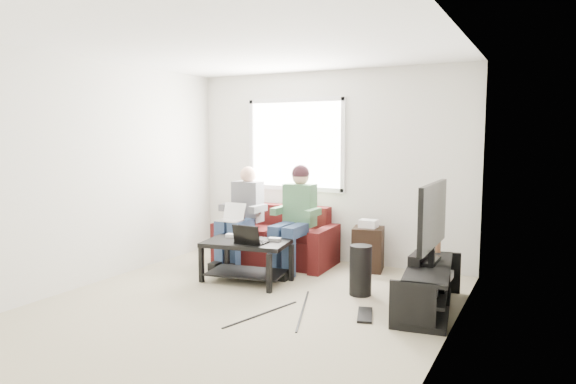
{
  "coord_description": "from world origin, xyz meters",
  "views": [
    {
      "loc": [
        2.73,
        -4.25,
        1.73
      ],
      "look_at": [
        0.23,
        0.6,
        1.13
      ],
      "focal_mm": 32.0,
      "sensor_mm": 36.0,
      "label": 1
    }
  ],
  "objects_px": {
    "tv": "(432,218)",
    "end_table": "(368,248)",
    "coffee_table": "(246,252)",
    "subwoofer": "(361,270)",
    "tv_stand": "(428,290)",
    "sofa": "(277,241)"
  },
  "relations": [
    {
      "from": "coffee_table",
      "to": "sofa",
      "type": "bearing_deg",
      "value": 97.85
    },
    {
      "from": "coffee_table",
      "to": "tv",
      "type": "relative_size",
      "value": 0.97
    },
    {
      "from": "tv_stand",
      "to": "subwoofer",
      "type": "distance_m",
      "value": 0.78
    },
    {
      "from": "tv_stand",
      "to": "tv",
      "type": "xyz_separation_m",
      "value": [
        -0.0,
        0.1,
        0.71
      ]
    },
    {
      "from": "tv_stand",
      "to": "coffee_table",
      "type": "bearing_deg",
      "value": 179.78
    },
    {
      "from": "sofa",
      "to": "coffee_table",
      "type": "height_order",
      "value": "sofa"
    },
    {
      "from": "end_table",
      "to": "tv_stand",
      "type": "bearing_deg",
      "value": -48.81
    },
    {
      "from": "coffee_table",
      "to": "tv",
      "type": "bearing_deg",
      "value": 2.47
    },
    {
      "from": "tv_stand",
      "to": "subwoofer",
      "type": "xyz_separation_m",
      "value": [
        -0.76,
        0.14,
        0.07
      ]
    },
    {
      "from": "coffee_table",
      "to": "subwoofer",
      "type": "distance_m",
      "value": 1.38
    },
    {
      "from": "tv",
      "to": "end_table",
      "type": "distance_m",
      "value": 1.59
    },
    {
      "from": "sofa",
      "to": "tv",
      "type": "bearing_deg",
      "value": -22.03
    },
    {
      "from": "tv",
      "to": "end_table",
      "type": "relative_size",
      "value": 1.67
    },
    {
      "from": "sofa",
      "to": "subwoofer",
      "type": "xyz_separation_m",
      "value": [
        1.51,
        -0.88,
        -0.02
      ]
    },
    {
      "from": "tv_stand",
      "to": "tv",
      "type": "bearing_deg",
      "value": 91.47
    },
    {
      "from": "coffee_table",
      "to": "tv_stand",
      "type": "height_order",
      "value": "coffee_table"
    },
    {
      "from": "tv_stand",
      "to": "end_table",
      "type": "height_order",
      "value": "end_table"
    },
    {
      "from": "subwoofer",
      "to": "end_table",
      "type": "distance_m",
      "value": 1.05
    },
    {
      "from": "tv",
      "to": "subwoofer",
      "type": "bearing_deg",
      "value": 176.93
    },
    {
      "from": "coffee_table",
      "to": "tv_stand",
      "type": "xyz_separation_m",
      "value": [
        2.13,
        -0.01,
        -0.16
      ]
    },
    {
      "from": "tv_stand",
      "to": "end_table",
      "type": "bearing_deg",
      "value": 131.19
    },
    {
      "from": "sofa",
      "to": "subwoofer",
      "type": "height_order",
      "value": "sofa"
    }
  ]
}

